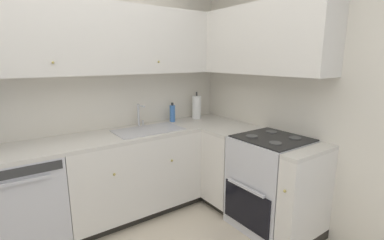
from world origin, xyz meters
TOP-DOWN VIEW (x-y plane):
  - wall_back at (0.00, 1.55)m, footprint 3.56×0.05m
  - wall_right at (1.76, 0.00)m, footprint 0.05×3.15m
  - dishwasher at (-0.54, 1.22)m, footprint 0.60×0.63m
  - lower_cabinets_back at (0.45, 1.23)m, footprint 1.37×0.62m
  - countertop_back at (0.45, 1.23)m, footprint 2.57×0.60m
  - lower_cabinets_right at (1.43, 0.47)m, footprint 0.62×1.17m
  - countertop_right at (1.43, 0.47)m, footprint 0.60×1.17m
  - oven_range at (1.45, 0.23)m, footprint 0.68×0.62m
  - upper_cabinets_back at (0.29, 1.37)m, footprint 2.25×0.34m
  - upper_cabinets_right at (1.57, 0.66)m, footprint 0.32×1.72m
  - sink at (0.63, 1.20)m, footprint 0.70×0.40m
  - faucet at (0.64, 1.41)m, footprint 0.07×0.16m
  - soap_bottle at (1.06, 1.41)m, footprint 0.06×0.06m
  - paper_towel_roll at (1.41, 1.39)m, footprint 0.11×0.11m

SIDE VIEW (x-z plane):
  - dishwasher at x=-0.54m, z-range 0.00..0.86m
  - lower_cabinets_back at x=0.45m, z-range 0.00..0.86m
  - lower_cabinets_right at x=1.43m, z-range 0.00..0.86m
  - oven_range at x=1.45m, z-range -0.07..0.98m
  - sink at x=0.63m, z-range 0.81..0.90m
  - countertop_back at x=0.45m, z-range 0.86..0.90m
  - countertop_right at x=1.43m, z-range 0.86..0.90m
  - soap_bottle at x=1.06m, z-range 0.88..1.11m
  - paper_towel_roll at x=1.41m, z-range 0.87..1.21m
  - faucet at x=0.64m, z-range 0.92..1.17m
  - wall_back at x=0.00m, z-range 0.00..2.61m
  - wall_right at x=1.76m, z-range 0.00..2.61m
  - upper_cabinets_back at x=0.29m, z-range 1.48..2.15m
  - upper_cabinets_right at x=1.57m, z-range 1.48..2.15m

